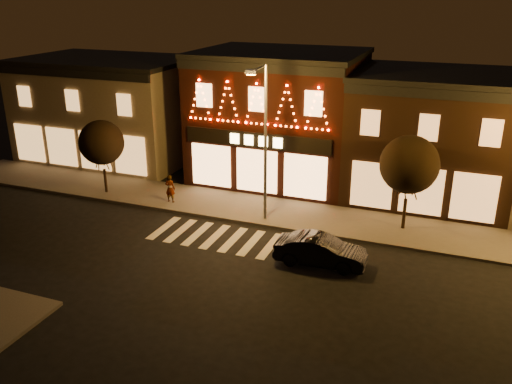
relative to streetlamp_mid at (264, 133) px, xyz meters
The scene contains 10 objects.
ground 8.45m from the streetlamp_mid, 104.06° to the right, with size 120.00×120.00×0.00m, color black.
sidewalk_far 5.13m from the streetlamp_mid, 76.08° to the left, with size 44.00×4.00×0.15m, color #47423D.
building_left 16.46m from the streetlamp_mid, 153.25° to the left, with size 12.20×8.28×7.30m.
building_pulp 7.60m from the streetlamp_mid, 102.65° to the left, with size 10.20×8.34×8.30m.
building_right_a 10.85m from the streetlamp_mid, 43.27° to the left, with size 9.20×8.28×7.50m.
streetlamp_mid is the anchor object (origin of this frame).
tree_left 10.66m from the streetlamp_mid, behind, with size 2.68×2.68×4.49m.
tree_right 7.53m from the streetlamp_mid, 12.87° to the left, with size 2.98×2.98×4.98m.
dark_sedan 6.93m from the streetlamp_mid, 40.56° to the right, with size 1.46×4.18×1.38m, color black.
pedestrian 7.22m from the streetlamp_mid, behind, with size 0.61×0.40×1.66m, color gray.
Camera 1 is at (11.05, -18.75, 12.03)m, focal length 38.11 mm.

